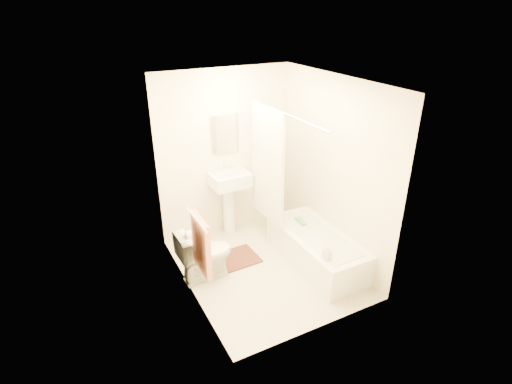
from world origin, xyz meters
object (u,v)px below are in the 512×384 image
bathtub (317,249)px  bath_mat (234,259)px  toilet (205,255)px  sink (229,200)px  soap_bottle (327,253)px

bathtub → bath_mat: bearing=150.0°
toilet → sink: 1.16m
bath_mat → sink: bearing=69.6°
toilet → soap_bottle: size_ratio=3.86×
bath_mat → soap_bottle: size_ratio=3.60×
sink → bathtub: size_ratio=0.70×
soap_bottle → bathtub: bearing=65.9°
toilet → bath_mat: 0.60m
toilet → soap_bottle: toilet is taller
bath_mat → toilet: bearing=-159.2°
toilet → bathtub: bearing=-106.5°
bath_mat → soap_bottle: 1.37m
toilet → bathtub: 1.47m
toilet → soap_bottle: bearing=-127.5°
toilet → sink: sink is taller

